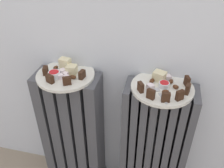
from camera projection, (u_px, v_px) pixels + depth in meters
radiator_left at (73, 134)px, 1.17m from camera, size 0.29×0.13×0.66m
radiator_right at (153, 148)px, 1.10m from camera, size 0.29×0.13×0.66m
plate_left at (66, 75)px, 0.98m from camera, size 0.24×0.24×0.01m
plate_right at (162, 88)px, 0.90m from camera, size 0.24×0.24×0.01m
dark_cake_slice_left_0 at (45, 71)px, 0.96m from camera, size 0.02×0.03×0.03m
dark_cake_slice_left_1 at (50, 79)px, 0.91m from camera, size 0.04×0.03×0.03m
dark_cake_slice_left_2 at (67, 81)px, 0.90m from camera, size 0.04×0.03×0.03m
dark_cake_slice_left_3 at (82, 75)px, 0.94m from camera, size 0.02×0.03×0.03m
marble_cake_slice_left_0 at (65, 64)px, 0.99m from camera, size 0.05×0.04×0.05m
marble_cake_slice_left_1 at (72, 70)px, 0.97m from camera, size 0.04×0.04×0.04m
turkish_delight_left_0 at (63, 72)px, 0.97m from camera, size 0.03×0.03×0.02m
turkish_delight_left_1 at (66, 74)px, 0.95m from camera, size 0.03×0.03×0.02m
turkish_delight_left_2 at (66, 77)px, 0.94m from camera, size 0.02×0.02×0.02m
turkish_delight_left_3 at (60, 77)px, 0.94m from camera, size 0.03×0.03×0.02m
medjool_date_left_0 at (56, 68)px, 1.00m from camera, size 0.02×0.03×0.01m
medjool_date_left_1 at (73, 77)px, 0.94m from camera, size 0.03×0.02×0.02m
jam_bowl_left at (54, 74)px, 0.95m from camera, size 0.05×0.05×0.03m
dark_cake_slice_right_0 at (141, 87)px, 0.86m from camera, size 0.03×0.03×0.04m
dark_cake_slice_right_1 at (151, 94)px, 0.83m from camera, size 0.03×0.02×0.04m
dark_cake_slice_right_2 at (166, 97)px, 0.82m from camera, size 0.03×0.02×0.04m
dark_cake_slice_right_3 at (180, 95)px, 0.82m from camera, size 0.03×0.03×0.04m
dark_cake_slice_right_4 at (188, 89)px, 0.85m from camera, size 0.02×0.03×0.04m
dark_cake_slice_right_5 at (187, 81)px, 0.90m from camera, size 0.02×0.03×0.04m
marble_cake_slice_right_0 at (160, 76)px, 0.93m from camera, size 0.06×0.05×0.04m
turkish_delight_right_0 at (150, 87)px, 0.88m from camera, size 0.03×0.03×0.02m
turkish_delight_right_1 at (168, 78)px, 0.93m from camera, size 0.03×0.03×0.02m
medjool_date_right_0 at (152, 81)px, 0.92m from camera, size 0.03×0.03×0.02m
medjool_date_right_1 at (165, 92)px, 0.86m from camera, size 0.03×0.02×0.02m
medjool_date_right_2 at (176, 87)px, 0.89m from camera, size 0.03×0.03×0.01m
medjool_date_right_3 at (171, 81)px, 0.91m from camera, size 0.02×0.03×0.02m
jam_bowl_right at (164, 85)px, 0.89m from camera, size 0.04×0.04×0.02m
fork at (160, 94)px, 0.86m from camera, size 0.06×0.09×0.00m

